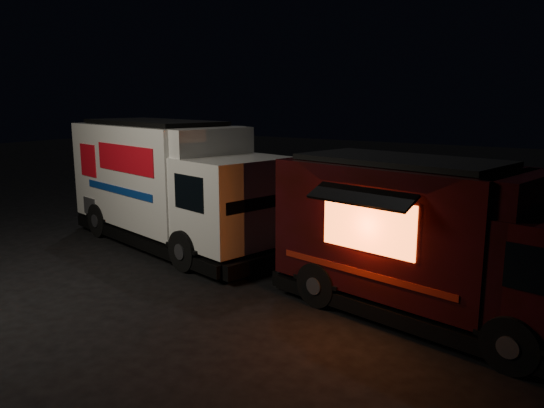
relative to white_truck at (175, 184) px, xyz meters
The scene contains 3 objects.
ground 3.17m from the white_truck, 50.49° to the right, with size 80.00×80.00×0.00m, color black.
white_truck is the anchor object (origin of this frame).
red_truck 7.67m from the white_truck, ahead, with size 6.32×2.33×2.94m, color black, non-canonical shape.
Camera 1 is at (8.60, -8.39, 4.00)m, focal length 35.00 mm.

